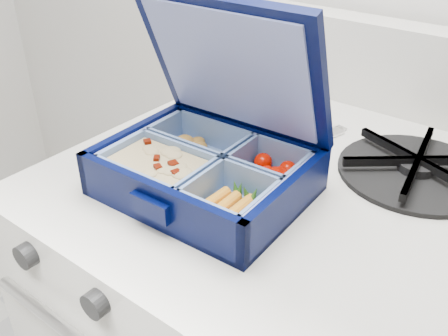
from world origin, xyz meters
The scene contains 4 objects.
bento_box centered at (-0.66, 1.57, 0.91)m, with size 0.24×0.18×0.06m, color #00062F, non-canonical shape.
burner_grate centered at (-0.47, 1.77, 0.90)m, with size 0.20×0.20×0.03m, color black.
burner_grate_rear centered at (-0.80, 1.87, 0.89)m, with size 0.17×0.17×0.02m, color black.
fork centered at (-0.63, 1.73, 0.88)m, with size 0.02×0.16×0.01m, color silver, non-canonical shape.
Camera 1 is at (-0.33, 1.18, 1.22)m, focal length 40.00 mm.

